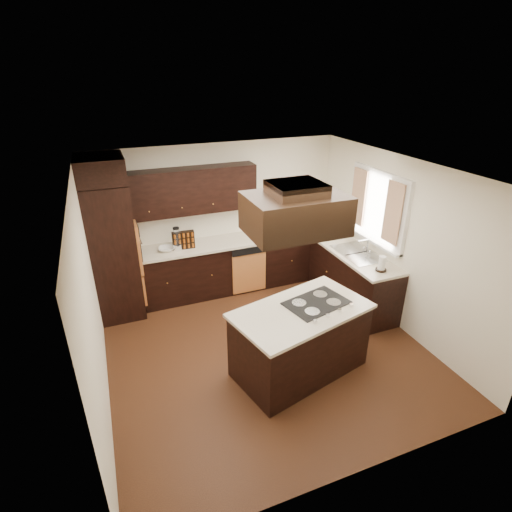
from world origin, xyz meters
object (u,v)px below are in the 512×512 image
(island, at_px, (300,341))
(oven_column, at_px, (114,252))
(spice_rack, at_px, (183,240))
(range_hood, at_px, (295,214))

(island, bearing_deg, oven_column, 117.71)
(island, height_order, spice_rack, spice_rack)
(oven_column, height_order, spice_rack, oven_column)
(oven_column, bearing_deg, island, -48.38)
(oven_column, xyz_separation_m, spice_rack, (1.07, 0.04, 0.01))
(island, xyz_separation_m, spice_rack, (-0.94, 2.31, 0.63))
(oven_column, height_order, island, oven_column)
(island, distance_m, range_hood, 1.73)
(oven_column, xyz_separation_m, island, (2.01, -2.27, -0.62))
(oven_column, relative_size, spice_rack, 6.02)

